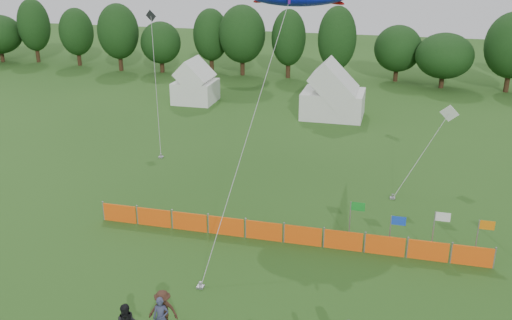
% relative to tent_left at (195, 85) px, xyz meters
% --- Properties ---
extents(treeline, '(104.57, 8.78, 8.36)m').
position_rel_tent_left_xyz_m(treeline, '(14.43, 12.08, 2.51)').
color(treeline, '#382314').
rests_on(treeline, ground).
extents(tent_left, '(3.75, 3.75, 3.31)m').
position_rel_tent_left_xyz_m(tent_left, '(0.00, 0.00, 0.00)').
color(tent_left, white).
rests_on(tent_left, ground).
extents(tent_right, '(5.29, 4.23, 3.73)m').
position_rel_tent_left_xyz_m(tent_right, '(13.19, -1.69, 0.21)').
color(tent_right, white).
rests_on(tent_right, ground).
extents(barrier_fence, '(19.90, 0.06, 1.00)m').
position_rel_tent_left_xyz_m(barrier_fence, '(13.64, -24.56, -1.17)').
color(barrier_fence, '#FA550D').
rests_on(barrier_fence, ground).
extents(flag_row, '(8.73, 0.64, 2.26)m').
position_rel_tent_left_xyz_m(flag_row, '(21.03, -23.75, -0.24)').
color(flag_row, gray).
rests_on(flag_row, ground).
extents(spectator_a, '(0.68, 0.52, 1.69)m').
position_rel_tent_left_xyz_m(spectator_a, '(10.67, -32.92, -0.83)').
color(spectator_a, '#333756').
rests_on(spectator_a, ground).
extents(spectator_c, '(1.22, 0.82, 1.76)m').
position_rel_tent_left_xyz_m(spectator_c, '(10.60, -32.55, -0.79)').
color(spectator_c, '#3A2117').
rests_on(spectator_c, ground).
extents(small_kite_white, '(3.70, 4.62, 4.84)m').
position_rel_tent_left_xyz_m(small_kite_white, '(20.97, -14.74, 1.41)').
color(small_kite_white, white).
rests_on(small_kite_white, ground).
extents(small_kite_dark, '(3.39, 6.14, 9.49)m').
position_rel_tent_left_xyz_m(small_kite_dark, '(1.10, -11.20, 3.95)').
color(small_kite_dark, black).
rests_on(small_kite_dark, ground).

